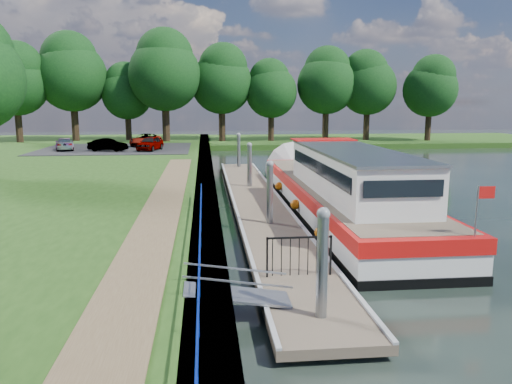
{
  "coord_description": "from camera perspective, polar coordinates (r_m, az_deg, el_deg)",
  "views": [
    {
      "loc": [
        -2.58,
        -10.97,
        5.22
      ],
      "look_at": [
        -0.4,
        10.05,
        1.4
      ],
      "focal_mm": 35.0,
      "sensor_mm": 36.0,
      "label": 1
    }
  ],
  "objects": [
    {
      "name": "footpath",
      "position": [
        19.56,
        -11.13,
        -3.01
      ],
      "size": [
        1.6,
        40.0,
        0.05
      ],
      "primitive_type": "cube",
      "color": "brown",
      "rests_on": "riverbank"
    },
    {
      "name": "car_d",
      "position": [
        52.08,
        -12.52,
        5.84
      ],
      "size": [
        3.18,
        4.78,
        1.22
      ],
      "primitive_type": "imported",
      "rotation": [
        0.0,
        0.0,
        -0.29
      ],
      "color": "#999999",
      "rests_on": "carpark"
    },
    {
      "name": "carpark",
      "position": [
        49.89,
        -15.68,
        4.79
      ],
      "size": [
        14.0,
        12.0,
        0.06
      ],
      "primitive_type": "cube",
      "color": "black",
      "rests_on": "riverbank"
    },
    {
      "name": "gangway",
      "position": [
        12.38,
        -2.18,
        -11.54
      ],
      "size": [
        2.58,
        1.0,
        0.92
      ],
      "color": "#A5A8AD",
      "rests_on": "ground"
    },
    {
      "name": "horizon_trees",
      "position": [
        59.72,
        -5.12,
        12.82
      ],
      "size": [
        54.38,
        10.03,
        12.87
      ],
      "color": "#332316",
      "rests_on": "ground"
    },
    {
      "name": "ground",
      "position": [
        12.42,
        6.84,
        -14.68
      ],
      "size": [
        160.0,
        160.0,
        0.0
      ],
      "primitive_type": "plane",
      "color": "black",
      "rests_on": "ground"
    },
    {
      "name": "blue_fence",
      "position": [
        14.51,
        -6.42,
        -5.44
      ],
      "size": [
        0.04,
        18.04,
        0.72
      ],
      "color": "#0C2DBF",
      "rests_on": "riverbank"
    },
    {
      "name": "pontoon",
      "position": [
        24.63,
        0.21,
        -1.55
      ],
      "size": [
        2.5,
        30.0,
        0.56
      ],
      "color": "brown",
      "rests_on": "ground"
    },
    {
      "name": "far_bank",
      "position": [
        64.82,
        7.12,
        5.81
      ],
      "size": [
        60.0,
        18.0,
        0.6
      ],
      "primitive_type": "cube",
      "color": "#1F4212",
      "rests_on": "ground"
    },
    {
      "name": "mooring_piles",
      "position": [
        24.43,
        0.21,
        0.96
      ],
      "size": [
        0.3,
        27.3,
        3.55
      ],
      "color": "gray",
      "rests_on": "ground"
    },
    {
      "name": "gate_panel",
      "position": [
        14.03,
        4.96,
        -6.66
      ],
      "size": [
        1.85,
        0.05,
        1.15
      ],
      "color": "black",
      "rests_on": "ground"
    },
    {
      "name": "bank_edge",
      "position": [
        26.42,
        -5.77,
        -0.35
      ],
      "size": [
        1.1,
        90.0,
        0.78
      ],
      "primitive_type": "cube",
      "color": "#473D2D",
      "rests_on": "ground"
    },
    {
      "name": "car_c",
      "position": [
        49.61,
        -21.02,
        5.15
      ],
      "size": [
        2.52,
        4.14,
        1.12
      ],
      "primitive_type": "imported",
      "rotation": [
        0.0,
        0.0,
        3.4
      ],
      "color": "#999999",
      "rests_on": "carpark"
    },
    {
      "name": "barge",
      "position": [
        24.4,
        8.82,
        0.37
      ],
      "size": [
        4.36,
        21.15,
        4.78
      ],
      "color": "black",
      "rests_on": "ground"
    },
    {
      "name": "car_a",
      "position": [
        47.15,
        -12.01,
        5.48
      ],
      "size": [
        2.47,
        4.08,
        1.3
      ],
      "primitive_type": "imported",
      "rotation": [
        0.0,
        0.0,
        -0.26
      ],
      "color": "#999999",
      "rests_on": "carpark"
    },
    {
      "name": "car_b",
      "position": [
        47.24,
        -16.57,
        5.18
      ],
      "size": [
        3.62,
        1.9,
        1.13
      ],
      "primitive_type": "imported",
      "rotation": [
        0.0,
        0.0,
        1.36
      ],
      "color": "#999999",
      "rests_on": "carpark"
    }
  ]
}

